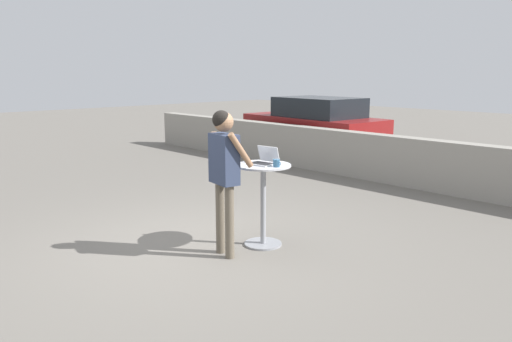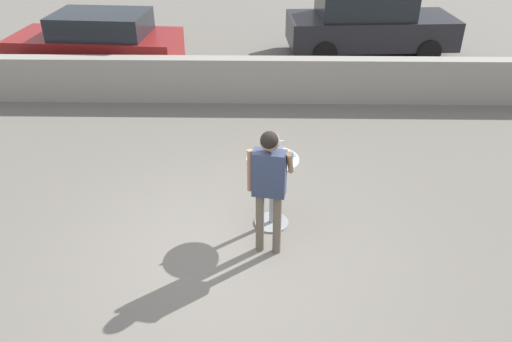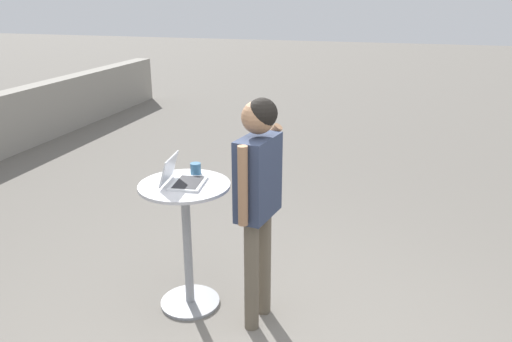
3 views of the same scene
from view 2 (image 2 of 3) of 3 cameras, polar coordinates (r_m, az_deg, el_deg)
name	(u,v)px [view 2 (image 2 of 3)]	position (r m, az deg, el deg)	size (l,w,h in m)	color
ground_plane	(229,255)	(6.70, -3.06, -9.52)	(50.00, 50.00, 0.00)	slate
pavement_kerb	(244,80)	(10.96, -1.39, 10.38)	(16.61, 0.35, 0.97)	gray
cafe_table	(272,183)	(6.84, 1.87, -1.41)	(0.71, 0.71, 1.07)	gray
laptop	(272,155)	(6.63, 1.87, 1.85)	(0.35, 0.34, 0.22)	silver
coffee_mug	(290,156)	(6.63, 3.94, 1.75)	(0.12, 0.08, 0.09)	#336084
standing_person	(269,177)	(6.08, 1.51, -0.73)	(0.58, 0.35, 1.78)	brown
parked_car_near_street	(98,45)	(12.77, -17.58, 13.57)	(3.97, 2.03, 1.57)	maroon
parked_car_further_down	(368,23)	(14.31, 12.73, 16.15)	(4.52, 2.19, 1.69)	black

